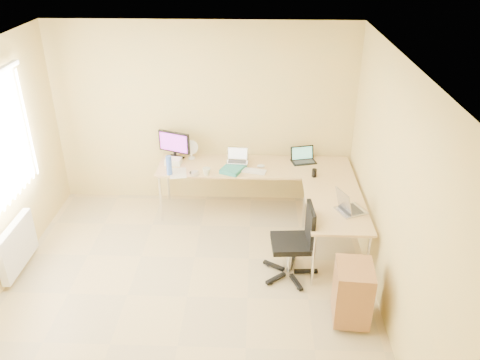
{
  "coord_description": "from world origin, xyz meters",
  "views": [
    {
      "loc": [
        0.74,
        -4.16,
        3.67
      ],
      "look_at": [
        0.55,
        1.1,
        0.9
      ],
      "focal_mm": 36.43,
      "sensor_mm": 36.0,
      "label": 1
    }
  ],
  "objects_px": {
    "laptop_return": "(352,202)",
    "office_chair": "(291,239)",
    "laptop_center": "(237,156)",
    "monitor": "(174,145)",
    "cabinet": "(352,292)",
    "desk_return": "(333,230)",
    "laptop_black": "(304,155)",
    "keyboard": "(249,170)",
    "desk_fan": "(191,150)",
    "mug": "(207,171)",
    "water_bottle": "(169,165)",
    "desk_main": "(254,189)"
  },
  "relations": [
    {
      "from": "keyboard",
      "to": "office_chair",
      "type": "bearing_deg",
      "value": -53.95
    },
    {
      "from": "laptop_center",
      "to": "office_chair",
      "type": "relative_size",
      "value": 0.32
    },
    {
      "from": "keyboard",
      "to": "office_chair",
      "type": "relative_size",
      "value": 0.5
    },
    {
      "from": "monitor",
      "to": "laptop_center",
      "type": "relative_size",
      "value": 1.63
    },
    {
      "from": "desk_return",
      "to": "desk_fan",
      "type": "distance_m",
      "value": 2.28
    },
    {
      "from": "desk_main",
      "to": "laptop_black",
      "type": "distance_m",
      "value": 0.84
    },
    {
      "from": "desk_return",
      "to": "cabinet",
      "type": "bearing_deg",
      "value": -87.78
    },
    {
      "from": "desk_return",
      "to": "desk_main",
      "type": "bearing_deg",
      "value": 134.27
    },
    {
      "from": "laptop_return",
      "to": "water_bottle",
      "type": "bearing_deg",
      "value": 45.25
    },
    {
      "from": "mug",
      "to": "laptop_return",
      "type": "distance_m",
      "value": 1.96
    },
    {
      "from": "desk_main",
      "to": "monitor",
      "type": "height_order",
      "value": "monitor"
    },
    {
      "from": "laptop_center",
      "to": "desk_main",
      "type": "bearing_deg",
      "value": 5.4
    },
    {
      "from": "monitor",
      "to": "mug",
      "type": "height_order",
      "value": "monitor"
    },
    {
      "from": "desk_main",
      "to": "desk_return",
      "type": "xyz_separation_m",
      "value": [
        0.98,
        -1.0,
        0.0
      ]
    },
    {
      "from": "desk_main",
      "to": "mug",
      "type": "height_order",
      "value": "mug"
    },
    {
      "from": "monitor",
      "to": "keyboard",
      "type": "height_order",
      "value": "monitor"
    },
    {
      "from": "monitor",
      "to": "cabinet",
      "type": "height_order",
      "value": "monitor"
    },
    {
      "from": "mug",
      "to": "cabinet",
      "type": "bearing_deg",
      "value": -47.99
    },
    {
      "from": "desk_main",
      "to": "cabinet",
      "type": "xyz_separation_m",
      "value": [
        1.02,
        -2.13,
        -0.01
      ]
    },
    {
      "from": "laptop_black",
      "to": "desk_fan",
      "type": "xyz_separation_m",
      "value": [
        -1.58,
        0.06,
        0.03
      ]
    },
    {
      "from": "desk_return",
      "to": "laptop_black",
      "type": "relative_size",
      "value": 3.93
    },
    {
      "from": "mug",
      "to": "office_chair",
      "type": "bearing_deg",
      "value": -46.6
    },
    {
      "from": "laptop_center",
      "to": "laptop_return",
      "type": "distance_m",
      "value": 1.78
    },
    {
      "from": "desk_return",
      "to": "monitor",
      "type": "bearing_deg",
      "value": 150.48
    },
    {
      "from": "cabinet",
      "to": "keyboard",
      "type": "bearing_deg",
      "value": 123.32
    },
    {
      "from": "desk_return",
      "to": "mug",
      "type": "relative_size",
      "value": 12.19
    },
    {
      "from": "water_bottle",
      "to": "cabinet",
      "type": "height_order",
      "value": "water_bottle"
    },
    {
      "from": "laptop_center",
      "to": "water_bottle",
      "type": "xyz_separation_m",
      "value": [
        -0.89,
        -0.29,
        -0.02
      ]
    },
    {
      "from": "keyboard",
      "to": "water_bottle",
      "type": "relative_size",
      "value": 1.75
    },
    {
      "from": "water_bottle",
      "to": "cabinet",
      "type": "xyz_separation_m",
      "value": [
        2.15,
        -1.83,
        -0.5
      ]
    },
    {
      "from": "office_chair",
      "to": "desk_fan",
      "type": "bearing_deg",
      "value": 125.36
    },
    {
      "from": "laptop_black",
      "to": "laptop_return",
      "type": "relative_size",
      "value": 0.94
    },
    {
      "from": "water_bottle",
      "to": "office_chair",
      "type": "distance_m",
      "value": 1.95
    },
    {
      "from": "keyboard",
      "to": "mug",
      "type": "bearing_deg",
      "value": -152.61
    },
    {
      "from": "desk_return",
      "to": "laptop_black",
      "type": "height_order",
      "value": "laptop_black"
    },
    {
      "from": "mug",
      "to": "desk_fan",
      "type": "xyz_separation_m",
      "value": [
        -0.26,
        0.5,
        0.08
      ]
    },
    {
      "from": "mug",
      "to": "desk_fan",
      "type": "bearing_deg",
      "value": 117.87
    },
    {
      "from": "laptop_black",
      "to": "desk_fan",
      "type": "bearing_deg",
      "value": 163.42
    },
    {
      "from": "desk_return",
      "to": "office_chair",
      "type": "height_order",
      "value": "office_chair"
    },
    {
      "from": "cabinet",
      "to": "office_chair",
      "type": "bearing_deg",
      "value": 133.88
    },
    {
      "from": "laptop_black",
      "to": "office_chair",
      "type": "height_order",
      "value": "office_chair"
    },
    {
      "from": "desk_main",
      "to": "keyboard",
      "type": "bearing_deg",
      "value": -114.79
    },
    {
      "from": "cabinet",
      "to": "water_bottle",
      "type": "bearing_deg",
      "value": 143.64
    },
    {
      "from": "desk_main",
      "to": "desk_fan",
      "type": "height_order",
      "value": "desk_fan"
    },
    {
      "from": "laptop_return",
      "to": "laptop_black",
      "type": "bearing_deg",
      "value": -4.97
    },
    {
      "from": "desk_main",
      "to": "cabinet",
      "type": "bearing_deg",
      "value": -64.45
    },
    {
      "from": "monitor",
      "to": "cabinet",
      "type": "bearing_deg",
      "value": -25.24
    },
    {
      "from": "desk_return",
      "to": "laptop_return",
      "type": "xyz_separation_m",
      "value": [
        0.15,
        -0.15,
        0.48
      ]
    },
    {
      "from": "laptop_return",
      "to": "office_chair",
      "type": "xyz_separation_m",
      "value": [
        -0.7,
        -0.26,
        -0.35
      ]
    },
    {
      "from": "laptop_black",
      "to": "cabinet",
      "type": "bearing_deg",
      "value": -95.92
    }
  ]
}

